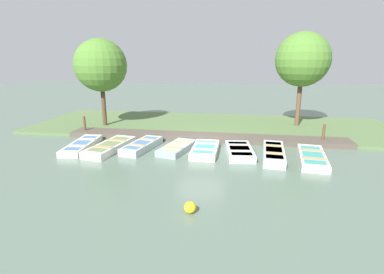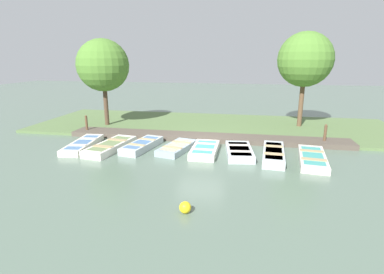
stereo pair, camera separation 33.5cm
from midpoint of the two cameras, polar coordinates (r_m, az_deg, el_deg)
The scene contains 16 objects.
ground_plane at distance 15.89m, azimuth 2.32°, elevation -2.02°, with size 80.00×80.00×0.00m, color #566B5B.
shore_bank at distance 20.66m, azimuth 4.31°, elevation 2.19°, with size 8.00×24.00×0.16m.
dock_walkway at distance 17.37m, azimuth 3.08°, elevation -0.07°, with size 1.49×16.09×0.27m.
rowboat_0 at distance 16.83m, azimuth -19.54°, elevation -1.35°, with size 3.46×1.36×0.33m.
rowboat_1 at distance 15.97m, azimuth -14.67°, elevation -1.71°, with size 3.51×1.65×0.38m.
rowboat_2 at distance 15.81m, azimuth -8.88°, elevation -1.55°, with size 3.09×1.53×0.38m.
rowboat_3 at distance 15.33m, azimuth -2.23°, elevation -2.02°, with size 2.88×1.71×0.33m.
rowboat_4 at distance 14.95m, azimuth 3.10°, elevation -2.42°, with size 2.69×1.22×0.36m.
rowboat_5 at distance 14.87m, azimuth 9.62°, elevation -2.71°, with size 2.88×1.54×0.36m.
rowboat_6 at distance 14.75m, azimuth 15.89°, elevation -3.10°, with size 3.37×1.19×0.42m.
rowboat_7 at distance 14.88m, azimuth 22.56°, elevation -3.74°, with size 3.48×1.52×0.33m.
mooring_post_near at distance 19.59m, azimuth -18.97°, elevation 2.25°, with size 0.15×0.15×1.18m.
mooring_post_far at distance 17.66m, azimuth 24.50°, elevation 0.37°, with size 0.15×0.15×1.18m.
buoy at distance 9.42m, azimuth -0.26°, elevation -13.27°, with size 0.37×0.37×0.37m.
park_tree_far_left at distance 20.84m, azimuth -16.14°, elevation 12.95°, with size 3.39×3.39×5.82m.
park_tree_left at distance 20.96m, azimuth 21.19°, elevation 13.56°, with size 3.46×3.46×6.22m.
Camera 2 is at (15.01, 2.29, 4.65)m, focal length 28.00 mm.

